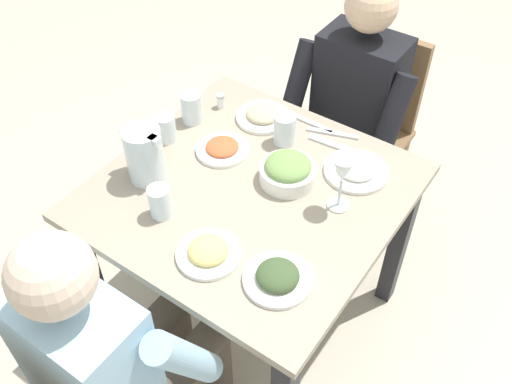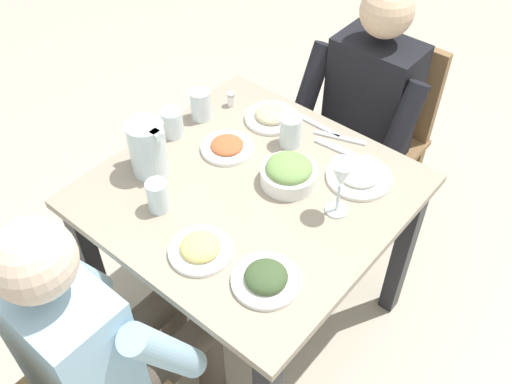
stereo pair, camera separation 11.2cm
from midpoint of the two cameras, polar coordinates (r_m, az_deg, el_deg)
ground_plane at (r=2.38m, az=-1.84°, el=-12.24°), size 8.00×8.00×0.00m
dining_table at (r=1.90m, az=-2.26°, el=-2.26°), size 0.91×0.91×0.73m
chair_near at (r=2.50m, az=9.54°, el=7.05°), size 0.40×0.40×0.86m
diner_near at (r=2.27m, az=7.54°, el=7.38°), size 0.48×0.53×1.16m
diner_far at (r=1.63m, az=-15.56°, el=-15.07°), size 0.48×0.53×1.16m
water_pitcher at (r=1.83m, az=-12.87°, el=3.66°), size 0.16×0.12×0.19m
salad_bowl at (r=1.81m, az=1.44°, el=2.12°), size 0.18×0.18×0.09m
plate_dolmas at (r=1.56m, az=0.11°, el=-8.60°), size 0.19×0.19×0.05m
plate_beans at (r=2.07m, az=-0.87°, el=7.66°), size 0.19×0.19×0.04m
plate_fries at (r=1.62m, az=-6.79°, el=-6.05°), size 0.19×0.19×0.05m
plate_yoghurt at (r=1.87m, az=8.37°, el=2.23°), size 0.21×0.21×0.04m
plate_rice_curry at (r=1.94m, az=-5.06°, el=4.35°), size 0.18×0.18×0.04m
water_glass_far_right at (r=2.06m, az=-8.07°, el=8.31°), size 0.07×0.07×0.11m
water_glass_near_right at (r=1.99m, az=-10.71°, el=6.31°), size 0.07×0.07×0.10m
water_glass_center at (r=1.94m, az=1.22°, el=6.26°), size 0.08×0.08×0.11m
water_glass_by_pitcher at (r=1.73m, az=-11.47°, el=-1.05°), size 0.07×0.07×0.11m
wine_glass at (r=1.67m, az=6.82°, el=1.93°), size 0.08×0.08×0.20m
salt_shaker at (r=2.13m, az=-5.11°, el=9.06°), size 0.03×0.03×0.05m
fork_near at (r=2.09m, az=-0.55°, el=7.63°), size 0.17×0.03×0.01m
knife_near at (r=2.06m, az=3.90°, el=6.94°), size 0.19×0.02×0.01m
fork_far at (r=1.97m, az=6.02°, el=4.75°), size 0.17×0.04×0.01m
knife_far at (r=2.02m, az=6.15°, el=5.84°), size 0.18×0.08×0.01m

